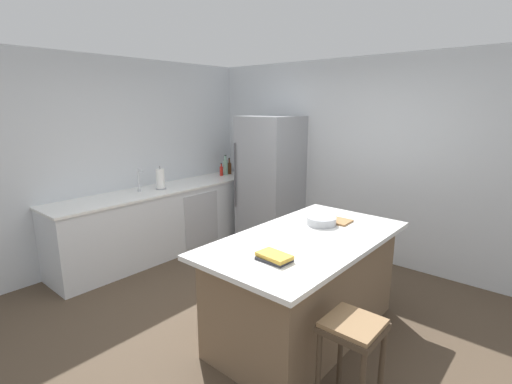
# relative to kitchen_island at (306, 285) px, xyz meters

# --- Properties ---
(ground_plane) EXTENTS (7.20, 7.20, 0.00)m
(ground_plane) POSITION_rel_kitchen_island_xyz_m (-0.45, -0.23, -0.46)
(ground_plane) COLOR #4C3D2D
(wall_rear) EXTENTS (6.00, 0.10, 2.60)m
(wall_rear) POSITION_rel_kitchen_island_xyz_m (-0.45, 2.02, 0.84)
(wall_rear) COLOR silver
(wall_rear) RESTS_ON ground_plane
(wall_left) EXTENTS (0.10, 6.00, 2.60)m
(wall_left) POSITION_rel_kitchen_island_xyz_m (-2.90, -0.23, 0.84)
(wall_left) COLOR silver
(wall_left) RESTS_ON ground_plane
(counter_run_left) EXTENTS (0.67, 3.08, 0.91)m
(counter_run_left) POSITION_rel_kitchen_island_xyz_m (-2.53, 0.34, -0.00)
(counter_run_left) COLOR silver
(counter_run_left) RESTS_ON ground_plane
(kitchen_island) EXTENTS (1.04, 1.94, 0.91)m
(kitchen_island) POSITION_rel_kitchen_island_xyz_m (0.00, 0.00, 0.00)
(kitchen_island) COLOR #7A6047
(kitchen_island) RESTS_ON ground_plane
(refrigerator) EXTENTS (0.77, 0.76, 1.85)m
(refrigerator) POSITION_rel_kitchen_island_xyz_m (-1.68, 1.60, 0.47)
(refrigerator) COLOR #93969B
(refrigerator) RESTS_ON ground_plane
(bar_stool) EXTENTS (0.36, 0.36, 0.67)m
(bar_stool) POSITION_rel_kitchen_island_xyz_m (0.72, -0.56, 0.09)
(bar_stool) COLOR #473828
(bar_stool) RESTS_ON ground_plane
(sink_faucet) EXTENTS (0.15, 0.05, 0.30)m
(sink_faucet) POSITION_rel_kitchen_island_xyz_m (-2.58, 0.01, 0.61)
(sink_faucet) COLOR silver
(sink_faucet) RESTS_ON counter_run_left
(paper_towel_roll) EXTENTS (0.14, 0.14, 0.31)m
(paper_towel_roll) POSITION_rel_kitchen_island_xyz_m (-2.51, 0.28, 0.58)
(paper_towel_roll) COLOR gray
(paper_towel_roll) RESTS_ON counter_run_left
(whiskey_bottle) EXTENTS (0.08, 0.08, 0.33)m
(whiskey_bottle) POSITION_rel_kitchen_island_xyz_m (-2.48, 1.77, 0.57)
(whiskey_bottle) COLOR brown
(whiskey_bottle) RESTS_ON counter_run_left
(syrup_bottle) EXTENTS (0.07, 0.07, 0.26)m
(syrup_bottle) POSITION_rel_kitchen_island_xyz_m (-2.59, 1.68, 0.55)
(syrup_bottle) COLOR #5B3319
(syrup_bottle) RESTS_ON counter_run_left
(gin_bottle) EXTENTS (0.08, 0.08, 0.32)m
(gin_bottle) POSITION_rel_kitchen_island_xyz_m (-2.58, 1.58, 0.58)
(gin_bottle) COLOR #8CB79E
(gin_bottle) RESTS_ON counter_run_left
(hot_sauce_bottle) EXTENTS (0.05, 0.05, 0.20)m
(hot_sauce_bottle) POSITION_rel_kitchen_island_xyz_m (-2.58, 1.48, 0.53)
(hot_sauce_bottle) COLOR red
(hot_sauce_bottle) RESTS_ON counter_run_left
(cookbook_stack) EXTENTS (0.27, 0.17, 0.05)m
(cookbook_stack) POSITION_rel_kitchen_island_xyz_m (0.09, -0.57, 0.47)
(cookbook_stack) COLOR #2D2D33
(cookbook_stack) RESTS_ON kitchen_island
(mixing_bowl) EXTENTS (0.28, 0.28, 0.08)m
(mixing_bowl) POSITION_rel_kitchen_island_xyz_m (-0.08, 0.37, 0.48)
(mixing_bowl) COLOR #B2B5BA
(mixing_bowl) RESTS_ON kitchen_island
(cutting_board) EXTENTS (0.31, 0.22, 0.02)m
(cutting_board) POSITION_rel_kitchen_island_xyz_m (-0.04, 0.55, 0.46)
(cutting_board) COLOR #9E7042
(cutting_board) RESTS_ON kitchen_island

